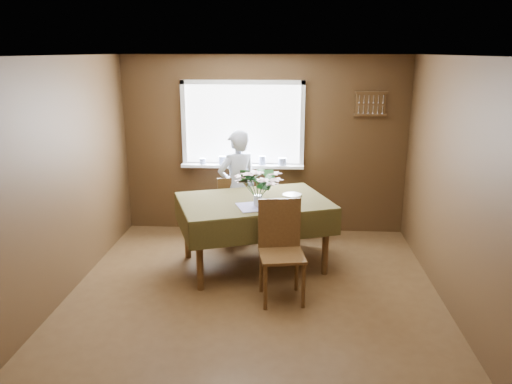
# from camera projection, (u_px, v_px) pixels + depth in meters

# --- Properties ---
(floor) EXTENTS (4.50, 4.50, 0.00)m
(floor) POSITION_uv_depth(u_px,v_px,m) (252.00, 302.00, 5.23)
(floor) COLOR #452E17
(floor) RESTS_ON ground
(ceiling) EXTENTS (4.50, 4.50, 0.00)m
(ceiling) POSITION_uv_depth(u_px,v_px,m) (252.00, 56.00, 4.55)
(ceiling) COLOR white
(ceiling) RESTS_ON wall_back
(wall_back) EXTENTS (4.00, 0.00, 4.00)m
(wall_back) POSITION_uv_depth(u_px,v_px,m) (264.00, 146.00, 7.05)
(wall_back) COLOR brown
(wall_back) RESTS_ON floor
(wall_front) EXTENTS (4.00, 0.00, 4.00)m
(wall_front) POSITION_uv_depth(u_px,v_px,m) (222.00, 296.00, 2.73)
(wall_front) COLOR brown
(wall_front) RESTS_ON floor
(wall_left) EXTENTS (0.00, 4.50, 4.50)m
(wall_left) POSITION_uv_depth(u_px,v_px,m) (54.00, 184.00, 5.02)
(wall_left) COLOR brown
(wall_left) RESTS_ON floor
(wall_right) EXTENTS (0.00, 4.50, 4.50)m
(wall_right) POSITION_uv_depth(u_px,v_px,m) (461.00, 191.00, 4.76)
(wall_right) COLOR brown
(wall_right) RESTS_ON floor
(window_assembly) EXTENTS (1.72, 0.20, 1.22)m
(window_assembly) POSITION_uv_depth(u_px,v_px,m) (243.00, 139.00, 6.99)
(window_assembly) COLOR white
(window_assembly) RESTS_ON wall_back
(spoon_rack) EXTENTS (0.44, 0.05, 0.33)m
(spoon_rack) POSITION_uv_depth(u_px,v_px,m) (371.00, 104.00, 6.76)
(spoon_rack) COLOR #52361A
(spoon_rack) RESTS_ON wall_back
(dining_table) EXTENTS (2.03, 1.70, 0.85)m
(dining_table) POSITION_uv_depth(u_px,v_px,m) (254.00, 208.00, 5.94)
(dining_table) COLOR #52361A
(dining_table) RESTS_ON floor
(chair_far) EXTENTS (0.49, 0.49, 0.93)m
(chair_far) POSITION_uv_depth(u_px,v_px,m) (232.00, 206.00, 6.78)
(chair_far) COLOR #52361A
(chair_far) RESTS_ON floor
(chair_near) EXTENTS (0.52, 0.52, 1.06)m
(chair_near) POSITION_uv_depth(u_px,v_px,m) (281.00, 246.00, 5.23)
(chair_near) COLOR #52361A
(chair_near) RESTS_ON floor
(seated_woman) EXTENTS (0.68, 0.63, 1.56)m
(seated_woman) POSITION_uv_depth(u_px,v_px,m) (238.00, 188.00, 6.66)
(seated_woman) COLOR white
(seated_woman) RESTS_ON floor
(flower_bouquet) EXTENTS (0.50, 0.50, 0.43)m
(flower_bouquet) POSITION_uv_depth(u_px,v_px,m) (258.00, 182.00, 5.61)
(flower_bouquet) COLOR white
(flower_bouquet) RESTS_ON dining_table
(side_plate) EXTENTS (0.31, 0.31, 0.01)m
(side_plate) POSITION_uv_depth(u_px,v_px,m) (292.00, 195.00, 6.09)
(side_plate) COLOR white
(side_plate) RESTS_ON dining_table
(table_knife) EXTENTS (0.04, 0.23, 0.00)m
(table_knife) POSITION_uv_depth(u_px,v_px,m) (280.00, 202.00, 5.77)
(table_knife) COLOR silver
(table_knife) RESTS_ON dining_table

